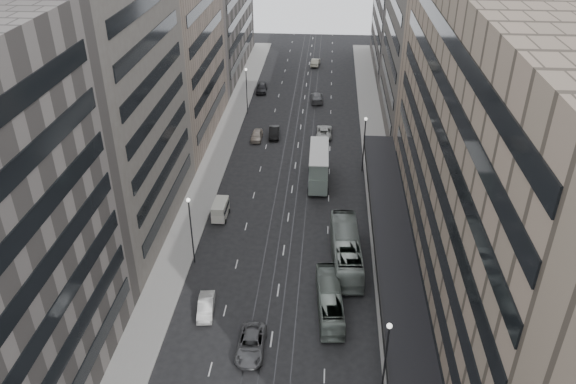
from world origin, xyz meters
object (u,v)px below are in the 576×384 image
(bus_far, at_px, (346,249))
(sedan_1, at_px, (206,307))
(double_decker, at_px, (319,166))
(bus_near, at_px, (330,300))
(sedan_2, at_px, (251,344))
(panel_van, at_px, (220,209))

(bus_far, distance_m, sedan_1, 16.58)
(double_decker, bearing_deg, bus_far, -79.45)
(bus_near, distance_m, sedan_2, 9.15)
(bus_near, height_order, sedan_2, bus_near)
(bus_far, height_order, sedan_1, bus_far)
(bus_far, bearing_deg, sedan_2, 54.67)
(bus_near, xyz_separation_m, sedan_1, (-12.12, -1.13, -0.62))
(bus_near, height_order, bus_far, bus_far)
(double_decker, relative_size, sedan_2, 1.70)
(bus_far, relative_size, panel_van, 3.39)
(sedan_2, bearing_deg, double_decker, 80.28)
(sedan_1, bearing_deg, sedan_2, -48.86)
(bus_far, xyz_separation_m, sedan_1, (-13.81, -9.13, -1.02))
(sedan_2, bearing_deg, sedan_1, 136.88)
(sedan_1, bearing_deg, bus_near, -0.76)
(bus_near, bearing_deg, panel_van, -53.87)
(panel_van, height_order, sedan_2, panel_van)
(bus_near, bearing_deg, sedan_1, 0.65)
(bus_near, distance_m, panel_van, 20.99)
(bus_far, distance_m, panel_van, 17.32)
(panel_van, xyz_separation_m, sedan_1, (1.61, -17.02, -0.55))
(double_decker, distance_m, sedan_2, 32.13)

